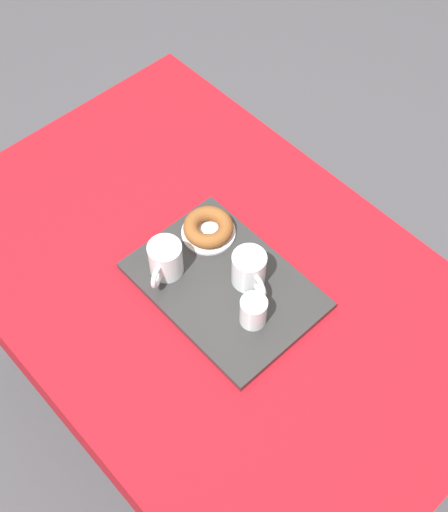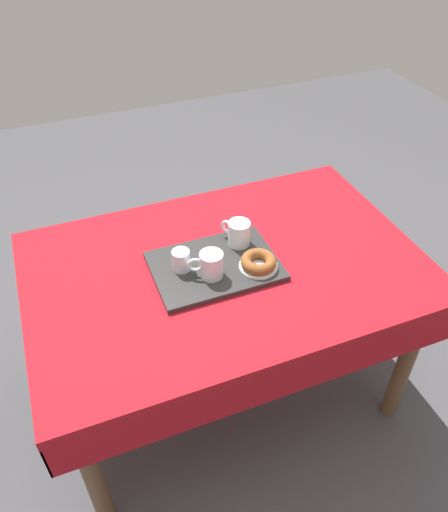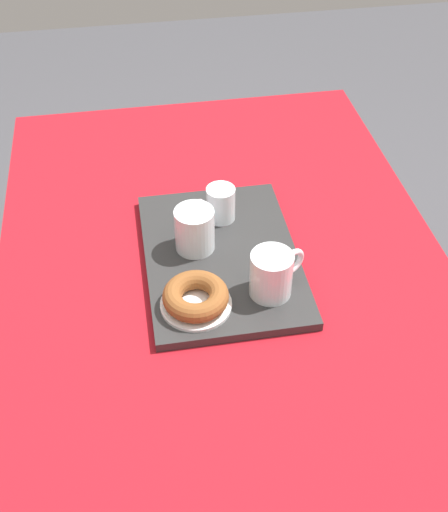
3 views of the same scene
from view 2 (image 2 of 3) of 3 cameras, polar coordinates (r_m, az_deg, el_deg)
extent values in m
plane|color=#47474C|center=(2.33, 0.16, -14.45)|extent=(6.00, 6.00, 0.00)
cube|color=#A8141E|center=(1.80, 0.21, -1.44)|extent=(1.40, 0.92, 0.04)
cube|color=#A8141E|center=(1.59, 6.46, -14.20)|extent=(1.40, 0.01, 0.14)
cube|color=#A8141E|center=(2.19, -4.22, 4.24)|extent=(1.40, 0.01, 0.14)
cube|color=#A8141E|center=(1.81, -21.04, -8.93)|extent=(0.01, 0.92, 0.14)
cube|color=#A8141E|center=(2.15, 17.67, 1.37)|extent=(0.01, 0.92, 0.14)
cylinder|color=brown|center=(1.80, -14.74, -22.52)|extent=(0.06, 0.06, 0.69)
cylinder|color=brown|center=(2.11, 19.94, -10.94)|extent=(0.06, 0.06, 0.69)
cylinder|color=brown|center=(2.25, -18.03, -6.22)|extent=(0.06, 0.06, 0.69)
cylinder|color=brown|center=(2.50, 10.03, 1.04)|extent=(0.06, 0.06, 0.69)
cube|color=#2D2D2D|center=(1.76, -1.04, -1.14)|extent=(0.44, 0.31, 0.02)
cylinder|color=white|center=(1.69, -1.43, -0.99)|extent=(0.08, 0.08, 0.09)
cylinder|color=maroon|center=(1.69, -1.43, -1.22)|extent=(0.07, 0.07, 0.07)
torus|color=white|center=(1.68, -3.27, -1.01)|extent=(0.06, 0.03, 0.06)
cylinder|color=white|center=(1.82, 1.72, 2.59)|extent=(0.08, 0.08, 0.09)
cylinder|color=maroon|center=(1.82, 1.71, 2.36)|extent=(0.07, 0.07, 0.07)
torus|color=white|center=(1.84, 0.40, 3.29)|extent=(0.04, 0.06, 0.06)
cylinder|color=white|center=(1.72, -4.87, -0.49)|extent=(0.06, 0.06, 0.08)
cylinder|color=silver|center=(1.73, -4.85, -0.77)|extent=(0.05, 0.05, 0.05)
cylinder|color=white|center=(1.75, 3.90, -1.16)|extent=(0.14, 0.14, 0.01)
torus|color=brown|center=(1.73, 3.93, -0.61)|extent=(0.12, 0.12, 0.04)
camera|label=1|loc=(1.82, -35.84, 40.78)|focal=46.76mm
camera|label=3|loc=(1.80, 34.78, 25.87)|focal=45.68mm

